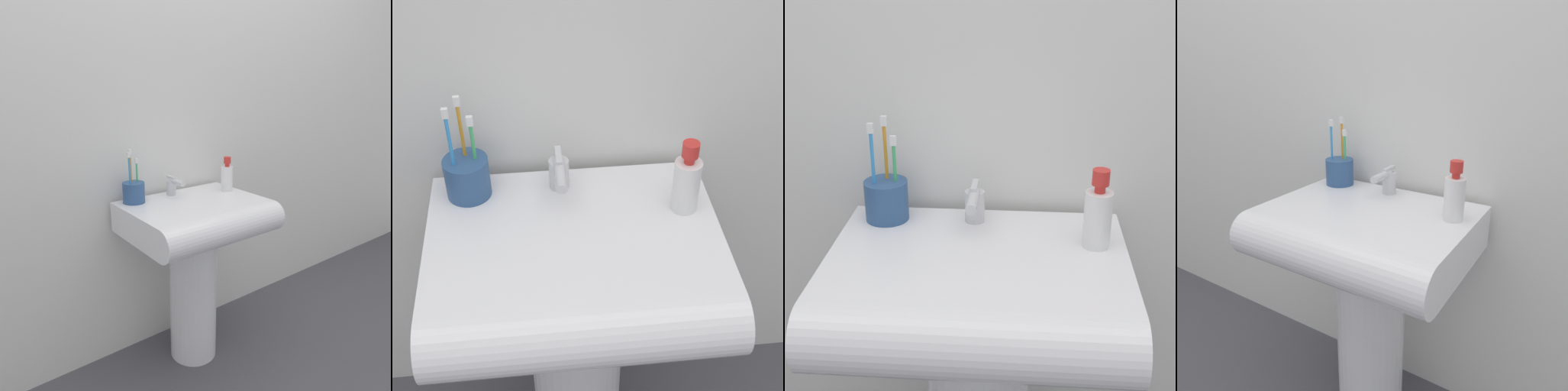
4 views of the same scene
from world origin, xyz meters
TOP-DOWN VIEW (x-y plane):
  - sink_pedestal at (0.00, 0.00)m, footprint 0.21×0.21m
  - sink_basin at (0.00, -0.05)m, footprint 0.56×0.44m
  - faucet at (-0.02, 0.12)m, footprint 0.04×0.12m
  - toothbrush_cup at (-0.20, 0.13)m, footprint 0.09×0.09m
  - soap_bottle at (0.22, 0.04)m, footprint 0.05×0.05m

SIDE VIEW (x-z plane):
  - sink_pedestal at x=0.00m, z-range 0.00..0.60m
  - sink_basin at x=0.00m, z-range 0.60..0.73m
  - faucet at x=-0.02m, z-range 0.73..0.81m
  - toothbrush_cup at x=-0.20m, z-range 0.67..0.88m
  - soap_bottle at x=0.22m, z-range 0.72..0.87m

